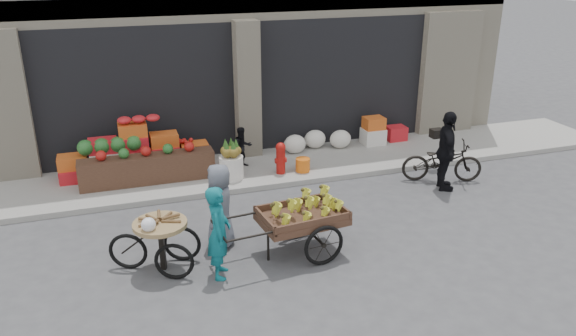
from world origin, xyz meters
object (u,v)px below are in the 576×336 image
object	(u,v)px
pineapple_bin	(231,167)
fire_hydrant	(281,157)
bicycle	(442,161)
tricycle_cart	(161,238)
vendor_grey	(220,206)
seated_person	(242,147)
orange_bucket	(303,165)
banana_cart	(299,215)
cyclist	(446,151)
vendor_woman	(219,232)

from	to	relation	value
pineapple_bin	fire_hydrant	distance (m)	1.11
fire_hydrant	bicycle	xyz separation A→B (m)	(3.28, -1.25, -0.05)
bicycle	tricycle_cart	bearing A→B (deg)	126.84
tricycle_cart	vendor_grey	distance (m)	1.17
seated_person	orange_bucket	bearing A→B (deg)	-40.26
fire_hydrant	banana_cart	distance (m)	3.31
seated_person	bicycle	size ratio (longest dim) A/B	0.54
banana_cart	cyclist	xyz separation A→B (m)	(3.79, 1.58, 0.13)
seated_person	bicycle	xyz separation A→B (m)	(3.98, -1.90, -0.13)
fire_hydrant	vendor_grey	xyz separation A→B (m)	(-1.88, -2.53, 0.24)
pineapple_bin	fire_hydrant	bearing A→B (deg)	-2.60
fire_hydrant	tricycle_cart	bearing A→B (deg)	-134.14
banana_cart	vendor_grey	world-z (taller)	vendor_grey
tricycle_cart	cyclist	size ratio (longest dim) A/B	0.85
seated_person	cyclist	world-z (taller)	cyclist
pineapple_bin	orange_bucket	distance (m)	1.61
tricycle_cart	cyclist	distance (m)	6.17
banana_cart	vendor_woman	size ratio (longest dim) A/B	1.62
fire_hydrant	vendor_woman	world-z (taller)	vendor_woman
pineapple_bin	seated_person	xyz separation A→B (m)	(0.40, 0.60, 0.21)
pineapple_bin	cyclist	distance (m)	4.54
vendor_grey	banana_cart	bearing A→B (deg)	79.97
bicycle	vendor_grey	bearing A→B (deg)	124.87
orange_bucket	vendor_grey	bearing A→B (deg)	-133.79
seated_person	tricycle_cart	bearing A→B (deg)	-131.28
fire_hydrant	pineapple_bin	bearing A→B (deg)	177.40
orange_bucket	cyclist	bearing A→B (deg)	-31.76
vendor_grey	cyclist	xyz separation A→B (m)	(4.96, 0.88, 0.11)
banana_cart	tricycle_cart	distance (m)	2.24
vendor_grey	fire_hydrant	bearing A→B (deg)	164.21
vendor_grey	tricycle_cart	bearing A→B (deg)	-44.26
banana_cart	seated_person	bearing A→B (deg)	83.84
vendor_grey	bicycle	world-z (taller)	vendor_grey
bicycle	cyclist	size ratio (longest dim) A/B	1.01
fire_hydrant	seated_person	distance (m)	0.96
seated_person	vendor_woman	world-z (taller)	vendor_woman
vendor_woman	vendor_grey	size ratio (longest dim) A/B	1.02
orange_bucket	cyclist	world-z (taller)	cyclist
orange_bucket	bicycle	distance (m)	3.04
pineapple_bin	tricycle_cart	bearing A→B (deg)	-120.80
orange_bucket	vendor_woman	size ratio (longest dim) A/B	0.21
seated_person	vendor_woman	distance (m)	4.36
pineapple_bin	tricycle_cart	distance (m)	3.58
seated_person	cyclist	distance (m)	4.43
vendor_grey	cyclist	size ratio (longest dim) A/B	0.87
banana_cart	vendor_grey	bearing A→B (deg)	143.11
banana_cart	pineapple_bin	bearing A→B (deg)	90.78
orange_bucket	bicycle	size ratio (longest dim) A/B	0.19
pineapple_bin	banana_cart	bearing A→B (deg)	-83.15
vendor_grey	pineapple_bin	bearing A→B (deg)	-175.96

